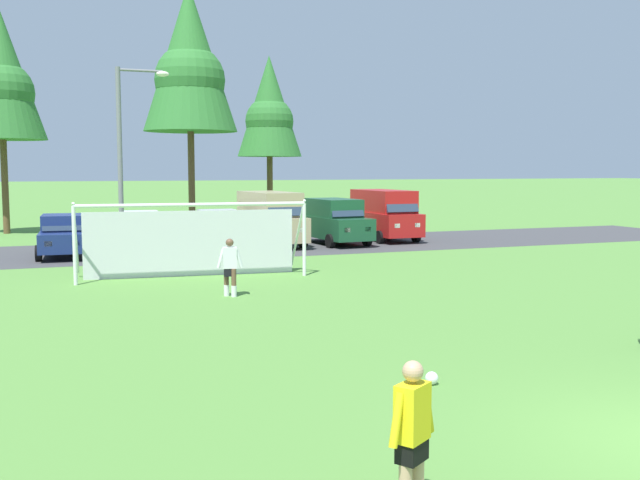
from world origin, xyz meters
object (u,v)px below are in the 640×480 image
Objects in this scene: parked_car_slot_left at (140,231)px; parked_car_slot_center at (270,217)px; parked_car_slot_far_left at (64,235)px; parked_car_slot_right at (384,214)px; referee at (412,438)px; player_defender_far at (230,268)px; parked_car_slot_center_right at (335,221)px; street_lamp at (125,164)px; soccer_goal at (192,238)px; parked_car_slot_center_left at (220,229)px; soccer_ball at (432,378)px.

parked_car_slot_left is 0.86× the size of parked_car_slot_center.
parked_car_slot_far_left is 0.87× the size of parked_car_slot_center.
parked_car_slot_far_left is 15.38m from parked_car_slot_right.
referee is at bearing -103.80° from parked_car_slot_center.
referee is at bearing -95.85° from player_defender_far.
parked_car_slot_center reaches higher than player_defender_far.
street_lamp is at bearing -155.59° from parked_car_slot_center_right.
player_defender_far is at bearing -86.12° from soccer_goal.
parked_car_slot_center_right is at bearing -2.33° from parked_car_slot_center_left.
player_defender_far is at bearing -70.42° from parked_car_slot_far_left.
parked_car_slot_left is (0.47, 26.14, 0.05)m from referee.
referee is 29.43m from parked_car_slot_right.
soccer_ball is 0.04× the size of parked_car_slot_center.
parked_car_slot_center_right is at bearing -2.86° from parked_car_slot_left.
parked_car_slot_left is 0.90× the size of parked_car_slot_center_right.
soccer_ball is at bearing -100.01° from parked_car_slot_center.
soccer_ball is at bearing -113.96° from parked_car_slot_right.
soccer_goal reaches higher than parked_car_slot_center_right.
parked_car_slot_center_left is at bearing 86.09° from soccer_ball.
parked_car_slot_center_right is 0.98× the size of parked_car_slot_right.
parked_car_slot_right is (10.06, 22.64, 1.23)m from soccer_ball.
street_lamp is at bearing -133.72° from parked_car_slot_center_left.
parked_car_slot_center_left is 7.27m from street_lamp.
soccer_goal is at bearing -109.09° from parked_car_slot_center_left.
player_defender_far is 0.38× the size of parked_car_slot_far_left.
parked_car_slot_left is at bearing 94.14° from soccer_goal.
referee reaches higher than soccer_ball.
parked_car_slot_center_left is (1.50, 21.94, 0.77)m from soccer_ball.
parked_car_slot_center_right reaches higher than parked_car_slot_center_left.
soccer_ball is at bearing -107.90° from parked_car_slot_center_right.
parked_car_slot_right is 0.67× the size of street_lamp.
player_defender_far is at bearing -130.28° from parked_car_slot_right.
parked_car_slot_center_left is (3.52, -0.23, 0.00)m from parked_car_slot_left.
street_lamp is at bearing -145.49° from parked_car_slot_center.
parked_car_slot_center is (5.89, -0.25, 0.47)m from parked_car_slot_left.
parked_car_slot_center is (5.26, 8.34, 0.05)m from soccer_goal.
soccer_goal is 8.36m from parked_car_slot_far_left.
parked_car_slot_center_left is 0.87× the size of parked_car_slot_right.
parked_car_slot_far_left is at bearing 117.30° from soccer_goal.
parked_car_slot_center_left is at bearing 70.91° from soccer_goal.
parked_car_slot_center_left is at bearing 177.67° from parked_car_slot_center_right.
street_lamp reaches higher than referee.
parked_car_slot_left is at bearing 177.14° from parked_car_slot_center_right.
parked_car_slot_center is (3.87, 21.92, 1.23)m from soccer_ball.
referee is 21.31m from street_lamp.
parked_car_slot_center_right is at bearing 72.10° from soccer_ball.
soccer_ball is 22.27m from parked_car_slot_left.
referee is 26.15m from parked_car_slot_left.
player_defender_far is (-1.12, 9.45, 0.71)m from soccer_ball.
parked_car_slot_center reaches higher than parked_car_slot_left.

